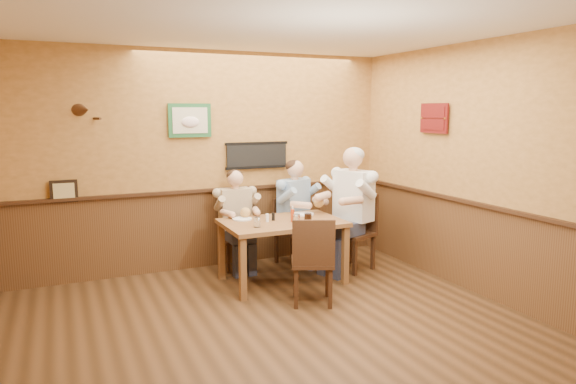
# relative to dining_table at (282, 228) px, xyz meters

# --- Properties ---
(room) EXTENTS (5.02, 5.03, 2.81)m
(room) POSITION_rel_dining_table_xyz_m (-0.51, -1.33, 1.03)
(room) COLOR #362110
(room) RESTS_ON ground
(dining_table) EXTENTS (1.40, 0.90, 0.75)m
(dining_table) POSITION_rel_dining_table_xyz_m (0.00, 0.00, 0.00)
(dining_table) COLOR brown
(dining_table) RESTS_ON ground
(chair_back_left) EXTENTS (0.38, 0.38, 0.82)m
(chair_back_left) POSITION_rel_dining_table_xyz_m (-0.35, 0.73, -0.25)
(chair_back_left) COLOR #3D2313
(chair_back_left) RESTS_ON ground
(chair_back_right) EXTENTS (0.54, 0.54, 0.88)m
(chair_back_right) POSITION_rel_dining_table_xyz_m (0.45, 0.66, -0.22)
(chair_back_right) COLOR #3D2313
(chair_back_right) RESTS_ON ground
(chair_right_end) EXTENTS (0.59, 0.59, 1.00)m
(chair_right_end) POSITION_rel_dining_table_xyz_m (1.02, 0.08, -0.16)
(chair_right_end) COLOR #3D2313
(chair_right_end) RESTS_ON ground
(chair_near_side) EXTENTS (0.58, 0.58, 0.95)m
(chair_near_side) POSITION_rel_dining_table_xyz_m (0.02, -0.75, -0.18)
(chair_near_side) COLOR #3D2313
(chair_near_side) RESTS_ON ground
(diner_tan_shirt) EXTENTS (0.54, 0.54, 1.17)m
(diner_tan_shirt) POSITION_rel_dining_table_xyz_m (-0.35, 0.73, -0.07)
(diner_tan_shirt) COLOR tan
(diner_tan_shirt) RESTS_ON ground
(diner_blue_polo) EXTENTS (0.77, 0.77, 1.25)m
(diner_blue_polo) POSITION_rel_dining_table_xyz_m (0.45, 0.66, -0.03)
(diner_blue_polo) COLOR #809EC0
(diner_blue_polo) RESTS_ON ground
(diner_white_elder) EXTENTS (0.84, 0.84, 1.42)m
(diner_white_elder) POSITION_rel_dining_table_xyz_m (1.02, 0.08, 0.05)
(diner_white_elder) COLOR white
(diner_white_elder) RESTS_ON ground
(water_glass_left) EXTENTS (0.09, 0.09, 0.11)m
(water_glass_left) POSITION_rel_dining_table_xyz_m (-0.39, -0.19, 0.15)
(water_glass_left) COLOR white
(water_glass_left) RESTS_ON dining_table
(water_glass_mid) EXTENTS (0.10, 0.10, 0.12)m
(water_glass_mid) POSITION_rel_dining_table_xyz_m (0.08, -0.22, 0.15)
(water_glass_mid) COLOR white
(water_glass_mid) RESTS_ON dining_table
(cola_tumbler) EXTENTS (0.11, 0.11, 0.11)m
(cola_tumbler) POSITION_rel_dining_table_xyz_m (0.22, -0.23, 0.15)
(cola_tumbler) COLOR black
(cola_tumbler) RESTS_ON dining_table
(hot_sauce_bottle) EXTENTS (0.05, 0.05, 0.17)m
(hot_sauce_bottle) POSITION_rel_dining_table_xyz_m (0.08, -0.10, 0.18)
(hot_sauce_bottle) COLOR #C13B14
(hot_sauce_bottle) RESTS_ON dining_table
(salt_shaker) EXTENTS (0.04, 0.04, 0.09)m
(salt_shaker) POSITION_rel_dining_table_xyz_m (-0.18, 0.03, 0.14)
(salt_shaker) COLOR white
(salt_shaker) RESTS_ON dining_table
(pepper_shaker) EXTENTS (0.05, 0.05, 0.09)m
(pepper_shaker) POSITION_rel_dining_table_xyz_m (-0.09, 0.06, 0.14)
(pepper_shaker) COLOR black
(pepper_shaker) RESTS_ON dining_table
(plate_far_left) EXTENTS (0.29, 0.29, 0.02)m
(plate_far_left) POSITION_rel_dining_table_xyz_m (-0.41, 0.27, 0.10)
(plate_far_left) COLOR silver
(plate_far_left) RESTS_ON dining_table
(plate_far_right) EXTENTS (0.29, 0.29, 0.02)m
(plate_far_right) POSITION_rel_dining_table_xyz_m (0.38, 0.22, 0.10)
(plate_far_right) COLOR silver
(plate_far_right) RESTS_ON dining_table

